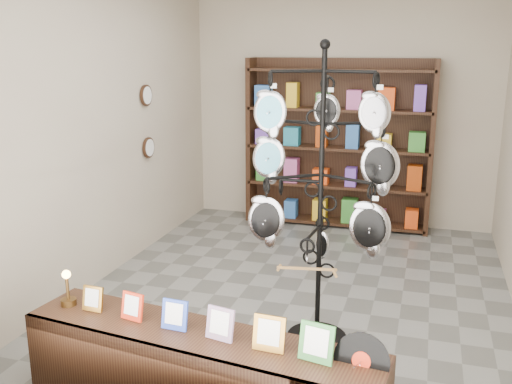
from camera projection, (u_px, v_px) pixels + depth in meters
ground at (297, 291)px, 5.61m from camera, size 5.00×5.00×0.00m
room_envelope at (300, 102)px, 5.15m from camera, size 5.00×5.00×5.00m
display_tree at (321, 175)px, 4.34m from camera, size 1.22×1.08×2.39m
front_shelf at (199, 375)px, 3.64m from camera, size 2.42×0.77×0.84m
back_shelving at (338, 149)px, 7.48m from camera, size 2.42×0.36×2.20m
wall_clocks at (147, 122)px, 6.54m from camera, size 0.03×0.24×0.84m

